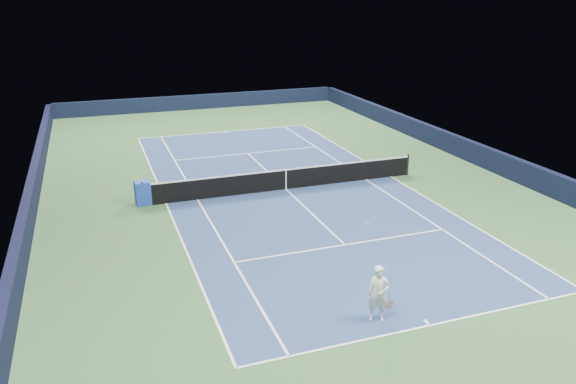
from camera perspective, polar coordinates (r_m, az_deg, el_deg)
name	(u,v)px	position (r m, az deg, el deg)	size (l,w,h in m)	color
ground	(286,189)	(25.90, -0.21, 0.28)	(40.00, 40.00, 0.00)	#2F562F
wall_far	(200,102)	(44.35, -8.89, 9.05)	(22.00, 0.35, 1.10)	black
wall_right	(482,156)	(30.90, 19.11, 3.49)	(0.35, 40.00, 1.10)	black
wall_left	(29,207)	(24.56, -24.78, -1.38)	(0.35, 40.00, 1.10)	black
court_surface	(286,189)	(25.90, -0.21, 0.29)	(10.97, 23.77, 0.01)	navy
baseline_far	(225,132)	(36.87, -6.41, 6.12)	(10.97, 0.08, 0.00)	white
baseline_near	(430,325)	(16.27, 14.25, -12.99)	(10.97, 0.08, 0.00)	white
sideline_doubles_right	(391,177)	(28.10, 10.39, 1.55)	(0.08, 23.77, 0.00)	white
sideline_doubles_left	(166,203)	(24.73, -12.29, -1.13)	(0.08, 23.77, 0.00)	white
sideline_singles_right	(366,180)	(27.47, 7.91, 1.26)	(0.08, 23.77, 0.00)	white
sideline_singles_left	(198,200)	(24.91, -9.17, -0.77)	(0.08, 23.77, 0.00)	white
service_line_far	(248,153)	(31.72, -4.08, 3.94)	(8.23, 0.08, 0.00)	white
service_line_near	(345,245)	(20.42, 5.81, -5.36)	(8.23, 0.08, 0.00)	white
center_service_line	(286,189)	(25.90, -0.21, 0.30)	(0.08, 12.80, 0.00)	white
center_mark_far	(226,132)	(36.72, -6.36, 6.07)	(0.08, 0.30, 0.00)	white
center_mark_near	(427,322)	(16.37, 13.95, -12.74)	(0.08, 0.30, 0.00)	white
tennis_net	(286,179)	(25.74, -0.22, 1.34)	(12.90, 0.10, 1.07)	black
sponsor_cube	(143,193)	(24.69, -14.53, -0.10)	(0.67, 0.62, 1.03)	#1D42B0
tennis_player	(379,294)	(15.83, 9.19, -10.16)	(0.81, 1.33, 2.52)	white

